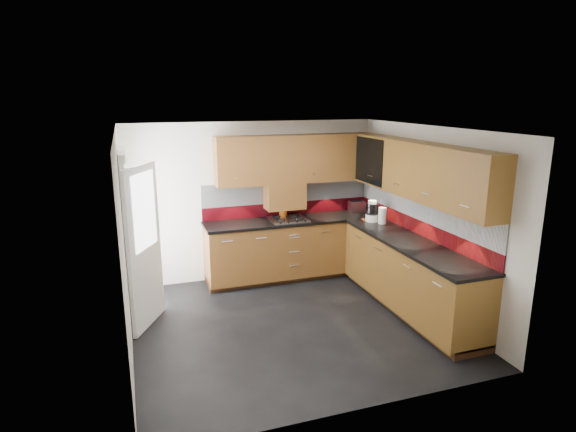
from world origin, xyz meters
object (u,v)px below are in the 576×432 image
object	(u,v)px
gas_hob	(288,219)
utensil_pot	(283,211)
food_processor	(372,212)
toaster	(357,207)

from	to	relation	value
gas_hob	utensil_pot	xyz separation A→B (m)	(-0.01, 0.22, 0.08)
gas_hob	food_processor	size ratio (longest dim) A/B	1.78
utensil_pot	toaster	xyz separation A→B (m)	(1.22, -0.09, -0.01)
toaster	utensil_pot	bearing A→B (deg)	175.86
gas_hob	food_processor	xyz separation A→B (m)	(1.16, -0.47, 0.13)
utensil_pot	toaster	world-z (taller)	utensil_pot
gas_hob	food_processor	bearing A→B (deg)	-22.22
gas_hob	utensil_pot	distance (m)	0.23
food_processor	toaster	bearing A→B (deg)	85.19
toaster	food_processor	distance (m)	0.61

